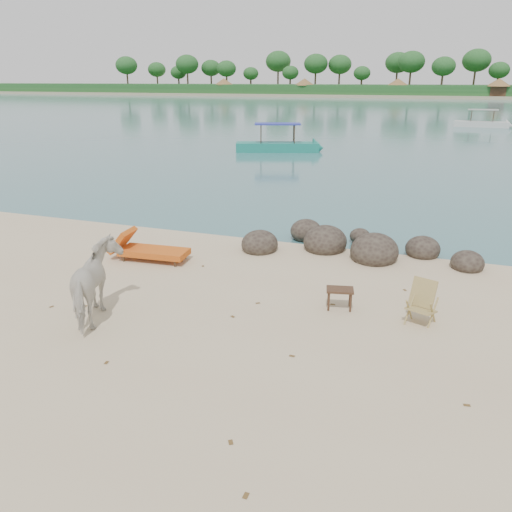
{
  "coord_description": "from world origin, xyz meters",
  "views": [
    {
      "loc": [
        3.36,
        -7.38,
        4.54
      ],
      "look_at": [
        0.05,
        2.0,
        1.0
      ],
      "focal_mm": 35.0,
      "sensor_mm": 36.0,
      "label": 1
    }
  ],
  "objects": [
    {
      "name": "far_shore",
      "position": [
        0.0,
        170.0,
        0.0
      ],
      "size": [
        420.0,
        90.0,
        1.4
      ],
      "primitive_type": "cube",
      "color": "tan",
      "rests_on": "ground"
    },
    {
      "name": "water",
      "position": [
        0.0,
        90.0,
        0.0
      ],
      "size": [
        400.0,
        400.0,
        0.0
      ],
      "primitive_type": "plane",
      "color": "#376A6F",
      "rests_on": "ground"
    },
    {
      "name": "cow",
      "position": [
        -2.54,
        0.04,
        0.76
      ],
      "size": [
        1.49,
        1.97,
        1.52
      ],
      "primitive_type": "imported",
      "rotation": [
        0.0,
        0.0,
        3.57
      ],
      "color": "silver",
      "rests_on": "ground"
    },
    {
      "name": "lounge_chair",
      "position": [
        -3.27,
        3.38,
        0.34
      ],
      "size": [
        2.29,
        0.95,
        0.67
      ],
      "primitive_type": null,
      "rotation": [
        0.0,
        0.0,
        0.07
      ],
      "color": "#C05016",
      "rests_on": "ground"
    },
    {
      "name": "side_table",
      "position": [
        1.86,
        2.06,
        0.22
      ],
      "size": [
        0.61,
        0.46,
        0.44
      ],
      "primitive_type": null,
      "rotation": [
        0.0,
        0.0,
        0.21
      ],
      "color": "#311E13",
      "rests_on": "ground"
    },
    {
      "name": "boat_mid",
      "position": [
        7.57,
        48.92,
        1.4
      ],
      "size": [
        5.8,
        1.73,
        2.79
      ],
      "primitive_type": null,
      "rotation": [
        0.0,
        0.0,
        -0.08
      ],
      "color": "beige",
      "rests_on": "water"
    },
    {
      "name": "far_scenery",
      "position": [
        0.03,
        136.7,
        3.14
      ],
      "size": [
        420.0,
        18.0,
        9.5
      ],
      "color": "#1E4C1E",
      "rests_on": "ground"
    },
    {
      "name": "boulders",
      "position": [
        1.41,
        5.75,
        0.19
      ],
      "size": [
        6.31,
        2.79,
        0.95
      ],
      "rotation": [
        0.0,
        0.0,
        -0.11
      ],
      "color": "black",
      "rests_on": "ground"
    },
    {
      "name": "dead_leaves",
      "position": [
        0.08,
        0.25,
        0.0
      ],
      "size": [
        8.53,
        6.85,
        0.0
      ],
      "color": "brown",
      "rests_on": "ground"
    },
    {
      "name": "boat_near",
      "position": [
        -6.52,
        24.92,
        1.49
      ],
      "size": [
        6.23,
        3.22,
        2.98
      ],
      "primitive_type": null,
      "rotation": [
        0.0,
        0.0,
        0.32
      ],
      "color": "#18786A",
      "rests_on": "water"
    },
    {
      "name": "deck_chair",
      "position": [
        3.47,
        1.94,
        0.41
      ],
      "size": [
        0.7,
        0.73,
        0.83
      ],
      "primitive_type": null,
      "rotation": [
        0.0,
        0.0,
        -0.36
      ],
      "color": "#A08B50",
      "rests_on": "ground"
    }
  ]
}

